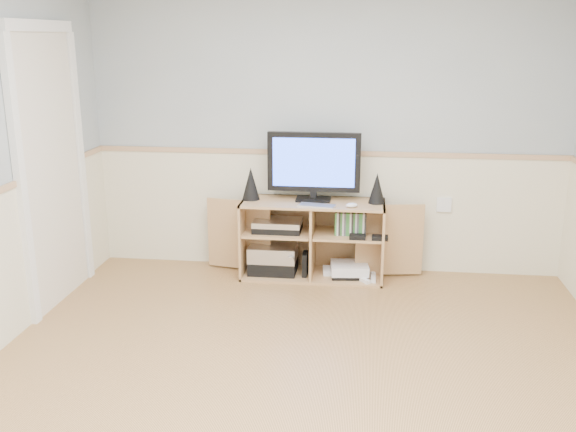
% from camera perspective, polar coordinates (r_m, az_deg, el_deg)
% --- Properties ---
extents(room, '(4.04, 4.54, 2.54)m').
position_cam_1_polar(room, '(3.35, 0.15, 2.71)').
color(room, tan).
rests_on(room, ground).
extents(media_cabinet, '(1.85, 0.44, 0.65)m').
position_cam_1_polar(media_cabinet, '(5.44, 2.24, -1.84)').
color(media_cabinet, tan).
rests_on(media_cabinet, floor).
extents(monitor, '(0.76, 0.18, 0.57)m').
position_cam_1_polar(monitor, '(5.28, 2.31, 4.64)').
color(monitor, black).
rests_on(monitor, media_cabinet).
extents(speaker_left, '(0.15, 0.15, 0.27)m').
position_cam_1_polar(speaker_left, '(5.35, -3.32, 2.90)').
color(speaker_left, black).
rests_on(speaker_left, media_cabinet).
extents(speaker_right, '(0.14, 0.14, 0.25)m').
position_cam_1_polar(speaker_right, '(5.27, 7.91, 2.46)').
color(speaker_right, black).
rests_on(speaker_right, media_cabinet).
extents(keyboard, '(0.31, 0.17, 0.01)m').
position_cam_1_polar(keyboard, '(5.16, 2.59, 0.94)').
color(keyboard, silver).
rests_on(keyboard, media_cabinet).
extents(mouse, '(0.11, 0.09, 0.04)m').
position_cam_1_polar(mouse, '(5.14, 5.69, 0.96)').
color(mouse, white).
rests_on(mouse, media_cabinet).
extents(av_components, '(0.50, 0.30, 0.47)m').
position_cam_1_polar(av_components, '(5.45, -1.15, -3.03)').
color(av_components, black).
rests_on(av_components, media_cabinet).
extents(game_consoles, '(0.46, 0.30, 0.11)m').
position_cam_1_polar(game_consoles, '(5.44, 5.36, -4.79)').
color(game_consoles, white).
rests_on(game_consoles, media_cabinet).
extents(game_cases, '(0.26, 0.14, 0.19)m').
position_cam_1_polar(game_cases, '(5.31, 5.59, -0.62)').
color(game_cases, '#3F8C3F').
rests_on(game_cases, media_cabinet).
extents(wall_outlet, '(0.12, 0.03, 0.12)m').
position_cam_1_polar(wall_outlet, '(5.56, 13.69, 0.99)').
color(wall_outlet, white).
rests_on(wall_outlet, wall_back).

